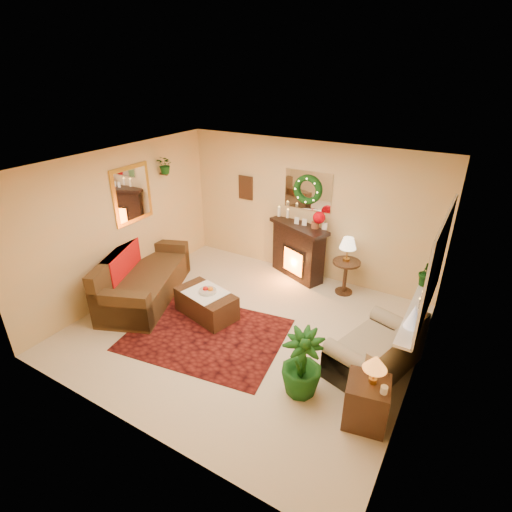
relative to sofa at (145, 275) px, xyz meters
The scene contains 31 objects.
floor 2.09m from the sofa, ahead, with size 5.00×5.00×0.00m, color beige.
ceiling 2.98m from the sofa, ahead, with size 5.00×5.00×0.00m, color white.
wall_back 3.20m from the sofa, 48.53° to the left, with size 5.00×5.00×0.00m, color #EFD88C.
wall_front 3.12m from the sofa, 47.06° to the right, with size 5.00×5.00×0.00m, color #EFD88C.
wall_left 0.99m from the sofa, behind, with size 4.50×4.50×0.00m, color #EFD88C.
wall_right 4.62m from the sofa, ahead, with size 4.50×4.50×0.00m, color #EFD88C.
area_rug 1.69m from the sofa, 13.14° to the right, with size 2.35×1.76×0.01m, color maroon.
sofa is the anchor object (origin of this frame).
red_throw 0.18m from the sofa, 112.27° to the left, with size 0.73×1.18×0.02m, color red.
fireplace 2.89m from the sofa, 46.60° to the left, with size 1.11×0.35×1.02m, color black.
poinsettia 3.27m from the sofa, 41.24° to the left, with size 0.22×0.22×0.22m, color #CE000B.
mantel_candle_a 2.74m from the sofa, 53.48° to the left, with size 0.06×0.06×0.18m, color beige.
mantel_candle_b 2.84m from the sofa, 50.01° to the left, with size 0.05×0.05×0.16m, color white.
mantel_mirror 3.32m from the sofa, 48.28° to the left, with size 0.92×0.02×0.72m, color white.
wreath 3.30m from the sofa, 47.78° to the left, with size 0.55×0.55×0.11m, color #194719.
wall_art 2.64m from the sofa, 73.22° to the left, with size 0.32×0.03×0.48m, color #381E11.
gold_mirror 1.44m from the sofa, 140.87° to the left, with size 0.03×0.84×1.00m, color gold.
hanging_plant 1.92m from the sofa, 105.15° to the left, with size 0.33×0.28×0.36m, color #194719.
loveseat 4.03m from the sofa, ahead, with size 0.78×1.34×0.78m, color #AF9F90.
window_frame 4.70m from the sofa, ahead, with size 0.03×1.86×1.36m, color white.
window_glass 4.69m from the sofa, ahead, with size 0.02×1.70×1.22m, color black.
window_sill 4.48m from the sofa, ahead, with size 0.22×1.86×0.04m, color white.
mini_tree 4.48m from the sofa, ahead, with size 0.21×0.21×0.31m, color white.
sill_plant 4.62m from the sofa, 16.13° to the left, with size 0.31×0.25×0.56m, color #1E3F1A.
side_table_round 3.58m from the sofa, 32.81° to the left, with size 0.49×0.49×0.64m, color black.
lamp_cream 3.60m from the sofa, 33.20° to the left, with size 0.30×0.30×0.45m, color beige.
end_table_square 4.27m from the sofa, 10.06° to the right, with size 0.48×0.48×0.59m, color black.
lamp_tiffany 4.30m from the sofa, ahead, with size 0.27×0.27×0.40m, color #FF9637.
coffee_table 1.30m from the sofa, ahead, with size 1.02×0.56×0.43m, color #513423.
fruit_bowl 1.31m from the sofa, ahead, with size 0.28×0.28×0.07m, color #BABBB1.
floor_palm 3.43m from the sofa, 11.82° to the right, with size 1.56×1.56×2.78m, color #12360D.
Camera 1 is at (2.79, -4.37, 3.84)m, focal length 28.00 mm.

